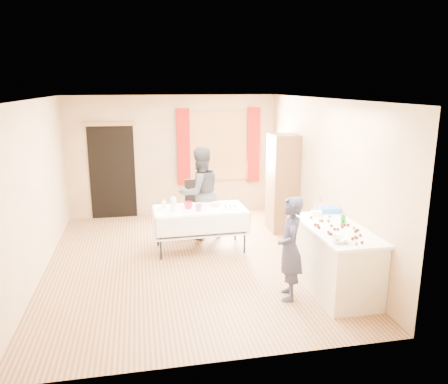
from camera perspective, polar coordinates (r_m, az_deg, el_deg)
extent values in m
cube|color=#9E7047|center=(7.28, -4.59, -8.98)|extent=(4.50, 5.50, 0.02)
cube|color=white|center=(6.72, -5.03, 12.09)|extent=(4.50, 5.50, 0.02)
cube|color=tan|center=(9.58, -6.67, 4.69)|extent=(4.50, 0.02, 2.60)
cube|color=tan|center=(4.26, -0.58, -6.91)|extent=(4.50, 0.02, 2.60)
cube|color=tan|center=(7.01, -23.47, 0.25)|extent=(0.02, 5.50, 2.60)
cube|color=tan|center=(7.47, 12.70, 1.84)|extent=(0.02, 5.50, 2.60)
cube|color=olive|center=(9.64, -0.72, 6.04)|extent=(1.32, 0.06, 1.52)
cube|color=white|center=(9.63, -0.70, 6.03)|extent=(1.20, 0.02, 1.40)
cube|color=maroon|center=(9.49, -5.32, 5.85)|extent=(0.28, 0.06, 1.65)
cube|color=maroon|center=(9.77, 3.87, 6.11)|extent=(0.28, 0.06, 1.65)
cube|color=black|center=(9.60, -14.37, 2.54)|extent=(0.95, 0.04, 2.00)
cube|color=olive|center=(9.43, -14.75, 8.59)|extent=(1.05, 0.06, 0.08)
cube|color=brown|center=(8.56, 7.65, 1.17)|extent=(0.50, 0.60, 1.90)
cube|color=beige|center=(6.35, 14.30, -8.63)|extent=(0.70, 1.55, 0.86)
cube|color=white|center=(6.19, 14.55, -4.68)|extent=(0.76, 1.61, 0.04)
cube|color=white|center=(7.51, -3.18, -2.26)|extent=(1.56, 0.81, 0.04)
cube|color=black|center=(8.60, -3.41, -2.16)|extent=(0.47, 0.47, 0.06)
cube|color=black|center=(8.70, -3.80, -0.16)|extent=(0.41, 0.11, 0.59)
imported|color=#222440|center=(5.88, 8.62, -7.30)|extent=(0.66, 0.55, 1.41)
imported|color=black|center=(8.09, -3.13, -0.12)|extent=(1.21, 1.14, 1.72)
cylinder|color=#0E7A15|center=(6.35, 15.28, -3.50)|extent=(0.08, 0.08, 0.12)
imported|color=white|center=(5.62, 14.86, -6.09)|extent=(0.27, 0.27, 0.05)
cube|color=white|center=(6.63, 12.00, -2.76)|extent=(0.17, 0.13, 0.08)
cube|color=blue|center=(6.85, 13.51, -2.31)|extent=(0.32, 0.23, 0.08)
cylinder|color=silver|center=(7.34, -6.65, -1.65)|extent=(0.13, 0.13, 0.22)
imported|color=#B71C35|center=(7.49, -4.68, -1.69)|extent=(0.24, 0.24, 0.12)
imported|color=red|center=(7.32, -3.33, -2.06)|extent=(0.12, 0.12, 0.11)
imported|color=white|center=(7.64, -1.05, -1.58)|extent=(0.26, 0.26, 0.05)
cube|color=white|center=(7.47, 0.82, -2.08)|extent=(0.31, 0.24, 0.02)
imported|color=white|center=(7.59, -7.87, -1.42)|extent=(0.07, 0.07, 0.16)
sphere|color=#3F2314|center=(6.59, 13.65, -3.13)|extent=(0.04, 0.04, 0.04)
sphere|color=black|center=(5.86, 13.59, -5.24)|extent=(0.04, 0.04, 0.04)
sphere|color=black|center=(5.89, 17.38, -5.42)|extent=(0.04, 0.04, 0.04)
sphere|color=black|center=(6.07, 12.32, -4.53)|extent=(0.04, 0.04, 0.04)
sphere|color=black|center=(6.04, 14.24, -4.71)|extent=(0.04, 0.04, 0.04)
sphere|color=black|center=(6.08, 17.00, -4.78)|extent=(0.04, 0.04, 0.04)
sphere|color=#3F2314|center=(5.77, 14.17, -5.61)|extent=(0.04, 0.04, 0.04)
sphere|color=black|center=(5.61, 14.59, -6.18)|extent=(0.04, 0.04, 0.04)
sphere|color=black|center=(6.22, 15.16, -4.23)|extent=(0.04, 0.04, 0.04)
sphere|color=black|center=(6.16, 15.20, -4.43)|extent=(0.04, 0.04, 0.04)
sphere|color=black|center=(6.10, 12.21, -4.43)|extent=(0.04, 0.04, 0.04)
sphere|color=black|center=(5.78, 16.95, -5.73)|extent=(0.04, 0.04, 0.04)
sphere|color=#3F2314|center=(6.09, 17.08, -4.76)|extent=(0.04, 0.04, 0.04)
sphere|color=black|center=(5.84, 13.84, -5.36)|extent=(0.04, 0.04, 0.04)
sphere|color=black|center=(6.41, 15.49, -3.72)|extent=(0.04, 0.04, 0.04)
sphere|color=black|center=(5.63, 17.58, -6.31)|extent=(0.04, 0.04, 0.04)
sphere|color=black|center=(6.16, 11.82, -4.20)|extent=(0.04, 0.04, 0.04)
sphere|color=black|center=(6.05, 14.66, -4.72)|extent=(0.04, 0.04, 0.04)
sphere|color=#3F2314|center=(6.16, 16.61, -4.50)|extent=(0.04, 0.04, 0.04)
sphere|color=black|center=(5.60, 15.55, -6.29)|extent=(0.04, 0.04, 0.04)
sphere|color=black|center=(5.81, 16.79, -5.65)|extent=(0.04, 0.04, 0.04)
sphere|color=black|center=(5.74, 16.44, -5.86)|extent=(0.04, 0.04, 0.04)
sphere|color=black|center=(6.37, 12.71, -3.67)|extent=(0.04, 0.04, 0.04)
sphere|color=black|center=(6.26, 15.50, -4.14)|extent=(0.04, 0.04, 0.04)
sphere|color=#3F2314|center=(5.58, 16.89, -6.46)|extent=(0.04, 0.04, 0.04)
sphere|color=black|center=(6.26, 15.91, -4.17)|extent=(0.04, 0.04, 0.04)
sphere|color=black|center=(6.02, 16.81, -4.95)|extent=(0.04, 0.04, 0.04)
sphere|color=black|center=(6.37, 13.49, -3.69)|extent=(0.04, 0.04, 0.04)
sphere|color=black|center=(5.90, 13.49, -5.11)|extent=(0.04, 0.04, 0.04)
sphere|color=black|center=(6.16, 12.16, -4.23)|extent=(0.04, 0.04, 0.04)
sphere|color=#3F2314|center=(6.38, 12.45, -3.62)|extent=(0.04, 0.04, 0.04)
sphere|color=black|center=(6.49, 11.32, -3.26)|extent=(0.04, 0.04, 0.04)
sphere|color=black|center=(6.17, 13.86, -4.30)|extent=(0.04, 0.04, 0.04)
sphere|color=black|center=(5.78, 14.32, -5.58)|extent=(0.04, 0.04, 0.04)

